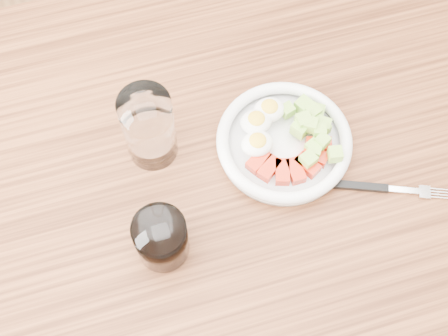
{
  "coord_description": "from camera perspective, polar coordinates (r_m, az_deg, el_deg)",
  "views": [
    {
      "loc": [
        -0.13,
        -0.38,
        1.68
      ],
      "look_at": [
        -0.01,
        0.01,
        0.8
      ],
      "focal_mm": 50.0,
      "sensor_mm": 36.0,
      "label": 1
    }
  ],
  "objects": [
    {
      "name": "fork",
      "position": [
        1.01,
        13.69,
        -1.76
      ],
      "size": [
        0.18,
        0.08,
        0.01
      ],
      "color": "black",
      "rests_on": "dining_table"
    },
    {
      "name": "bowl",
      "position": [
        1.01,
        5.53,
        2.55
      ],
      "size": [
        0.22,
        0.22,
        0.05
      ],
      "color": "white",
      "rests_on": "dining_table"
    },
    {
      "name": "coffee_glass",
      "position": [
        0.92,
        -5.76,
        -6.44
      ],
      "size": [
        0.08,
        0.08,
        0.09
      ],
      "color": "white",
      "rests_on": "dining_table"
    },
    {
      "name": "ground",
      "position": [
        1.73,
        0.42,
        -11.53
      ],
      "size": [
        4.0,
        4.0,
        0.0
      ],
      "primitive_type": "plane",
      "color": "brown",
      "rests_on": "ground"
    },
    {
      "name": "water_glass",
      "position": [
        0.96,
        -6.89,
        3.69
      ],
      "size": [
        0.08,
        0.08,
        0.14
      ],
      "primitive_type": "cylinder",
      "color": "white",
      "rests_on": "dining_table"
    },
    {
      "name": "dining_table",
      "position": [
        1.09,
        0.66,
        -3.24
      ],
      "size": [
        1.5,
        0.9,
        0.77
      ],
      "color": "brown",
      "rests_on": "ground"
    }
  ]
}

